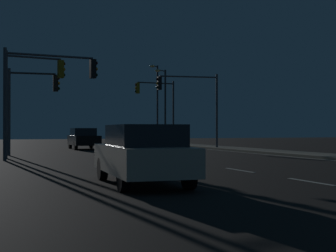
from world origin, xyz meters
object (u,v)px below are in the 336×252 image
Objects in this scene: car at (143,153)px; traffic_light_mid_right at (158,99)px; traffic_light_overhead_east at (32,95)px; street_lamp_far_end at (157,97)px; traffic_light_far_center at (191,95)px; street_lamp_mid_block at (164,99)px; traffic_light_near_right at (48,82)px; traffic_light_near_left at (32,84)px; car_oncoming at (84,138)px.

traffic_light_mid_right reaches higher than car.
street_lamp_far_end reaches higher than traffic_light_overhead_east.
traffic_light_far_center is 0.75× the size of street_lamp_mid_block.
traffic_light_overhead_east is (-12.00, -12.79, -0.79)m from traffic_light_mid_right.
traffic_light_mid_right reaches higher than traffic_light_near_right.
street_lamp_mid_block is (14.20, 19.01, 0.73)m from traffic_light_near_left.
traffic_light_near_right is at bearing -142.01° from traffic_light_far_center.
traffic_light_near_left reaches higher than car_oncoming.
street_lamp_far_end reaches higher than traffic_light_mid_right.
traffic_light_mid_right is at bearing 56.09° from traffic_light_near_right.
traffic_light_mid_right is at bearing 46.81° from traffic_light_overhead_east.
street_lamp_far_end is (13.48, 22.96, 1.11)m from traffic_light_near_right.
street_lamp_mid_block is (2.37, 12.38, 0.51)m from traffic_light_far_center.
traffic_light_near_right is 0.96× the size of traffic_light_near_left.
traffic_light_near_left is at bearing 104.65° from traffic_light_near_right.
car is at bearing -116.30° from traffic_light_far_center.
car is 30.95m from traffic_light_mid_right.
street_lamp_mid_block reaches higher than traffic_light_overhead_east.
traffic_light_near_left is at bearing 97.11° from car.
car is 0.82× the size of traffic_light_near_left.
car_oncoming is 8.61m from traffic_light_far_center.
traffic_light_mid_right is 0.79× the size of street_lamp_mid_block.
traffic_light_near_left is at bearing -94.46° from traffic_light_overhead_east.
car_oncoming is 0.84× the size of traffic_light_near_right.
traffic_light_far_center is 13.56m from traffic_light_near_left.
street_lamp_mid_block is 1.81m from street_lamp_far_end.
traffic_light_mid_right is at bearing -117.36° from street_lamp_mid_block.
traffic_light_near_right is 0.66× the size of street_lamp_far_end.
street_lamp_far_end is at bearing 70.41° from car.
street_lamp_mid_block is (9.72, 9.23, 3.72)m from car_oncoming.
car_oncoming is at bearing -136.47° from street_lamp_mid_block.
car_oncoming is 8.99m from traffic_light_overhead_east.
car_oncoming is 0.55× the size of street_lamp_far_end.
car is 35.32m from street_lamp_mid_block.
traffic_light_overhead_east is (-1.54, 16.14, 2.59)m from car.
traffic_light_overhead_east is at bearing -130.04° from street_lamp_mid_block.
traffic_light_far_center is 12.43m from traffic_light_overhead_east.
street_lamp_far_end is (2.21, 14.16, 0.83)m from traffic_light_far_center.
traffic_light_mid_right is 1.18× the size of traffic_light_overhead_east.
traffic_light_mid_right reaches higher than car_oncoming.
traffic_light_mid_right is 1.06× the size of traffic_light_far_center.
traffic_light_overhead_east is 0.61× the size of street_lamp_far_end.
street_lamp_mid_block reaches higher than car_oncoming.
traffic_light_overhead_east is at bearing -126.90° from street_lamp_far_end.
street_lamp_far_end reaches higher than car.
street_lamp_far_end is at bearing 49.03° from car_oncoming.
traffic_light_mid_right is 1.06× the size of traffic_light_near_left.
street_lamp_far_end is (13.86, 18.46, 1.45)m from traffic_light_overhead_east.
car_oncoming is 0.81× the size of traffic_light_near_left.
car is 12.07m from traffic_light_near_right.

